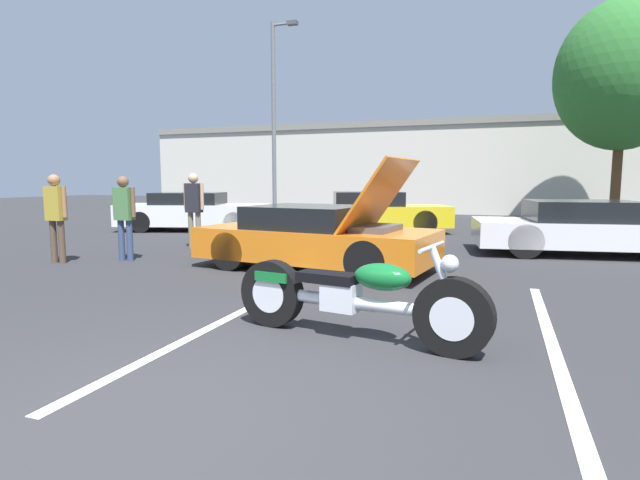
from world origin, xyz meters
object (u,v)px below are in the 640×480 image
at_px(light_pole, 275,112).
at_px(show_car_hood_open, 317,238).
at_px(motorcycle, 354,297).
at_px(spectator_by_show_car, 56,211).
at_px(parked_car_right_row, 588,228).
at_px(parked_car_left_row, 194,212).
at_px(spectator_near_motorcycle, 124,211).
at_px(parked_car_mid_row, 372,213).
at_px(tree_background, 623,75).
at_px(spectator_midground, 194,204).

bearing_deg(light_pole, show_car_hood_open, -62.23).
relative_size(motorcycle, spectator_by_show_car, 1.58).
xyz_separation_m(parked_car_right_row, spectator_by_show_car, (-9.66, -4.62, 0.44)).
distance_m(parked_car_left_row, spectator_by_show_car, 6.32).
height_order(show_car_hood_open, spectator_near_motorcycle, show_car_hood_open).
xyz_separation_m(parked_car_right_row, parked_car_mid_row, (-5.38, 2.93, 0.04)).
height_order(tree_background, parked_car_mid_row, tree_background).
height_order(light_pole, show_car_hood_open, light_pole).
xyz_separation_m(light_pole, spectator_by_show_car, (1.37, -12.87, -3.51)).
height_order(parked_car_right_row, spectator_midground, spectator_midground).
bearing_deg(parked_car_mid_row, parked_car_right_row, -49.62).
height_order(parked_car_left_row, parked_car_mid_row, parked_car_mid_row).
xyz_separation_m(show_car_hood_open, parked_car_right_row, (4.80, 3.58, -0.01)).
distance_m(tree_background, parked_car_mid_row, 10.06).
height_order(parked_car_left_row, spectator_near_motorcycle, spectator_near_motorcycle).
relative_size(show_car_hood_open, parked_car_right_row, 0.89).
relative_size(light_pole, parked_car_left_row, 1.69).
xyz_separation_m(parked_car_left_row, spectator_near_motorcycle, (2.15, -5.54, 0.40)).
distance_m(parked_car_right_row, spectator_near_motorcycle, 9.51).
bearing_deg(spectator_by_show_car, parked_car_left_row, 100.36).
bearing_deg(parked_car_left_row, motorcycle, -64.91).
relative_size(tree_background, motorcycle, 2.88).
xyz_separation_m(light_pole, spectator_near_motorcycle, (2.39, -12.21, -3.53)).
relative_size(tree_background, spectator_by_show_car, 4.55).
bearing_deg(show_car_hood_open, tree_background, 67.35).
xyz_separation_m(motorcycle, parked_car_mid_row, (-2.29, 10.08, 0.17)).
xyz_separation_m(motorcycle, spectator_midground, (-5.27, 5.14, 0.61)).
relative_size(light_pole, spectator_near_motorcycle, 5.00).
distance_m(tree_background, spectator_by_show_car, 17.70).
bearing_deg(parked_car_mid_row, spectator_by_show_car, -140.62).
relative_size(parked_car_left_row, spectator_near_motorcycle, 2.96).
height_order(motorcycle, parked_car_left_row, parked_car_left_row).
bearing_deg(motorcycle, spectator_by_show_car, 168.09).
bearing_deg(spectator_by_show_car, tree_background, 47.40).
xyz_separation_m(light_pole, parked_car_right_row, (11.03, -8.25, -3.95)).
height_order(light_pole, spectator_near_motorcycle, light_pole).
relative_size(show_car_hood_open, spectator_midground, 2.51).
bearing_deg(show_car_hood_open, parked_car_mid_row, 102.77).
bearing_deg(parked_car_right_row, light_pole, 134.79).
relative_size(light_pole, motorcycle, 3.10).
distance_m(light_pole, spectator_near_motorcycle, 12.93).
bearing_deg(light_pole, parked_car_left_row, -87.96).
bearing_deg(parked_car_mid_row, spectator_near_motorcycle, -136.43).
height_order(tree_background, spectator_by_show_car, tree_background).
height_order(motorcycle, spectator_midground, spectator_midground).
bearing_deg(light_pole, motorcycle, -62.75).
bearing_deg(spectator_by_show_car, show_car_hood_open, 12.07).
relative_size(spectator_near_motorcycle, spectator_by_show_car, 0.98).
bearing_deg(tree_background, spectator_near_motorcycle, -131.53).
distance_m(parked_car_mid_row, spectator_by_show_car, 8.68).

